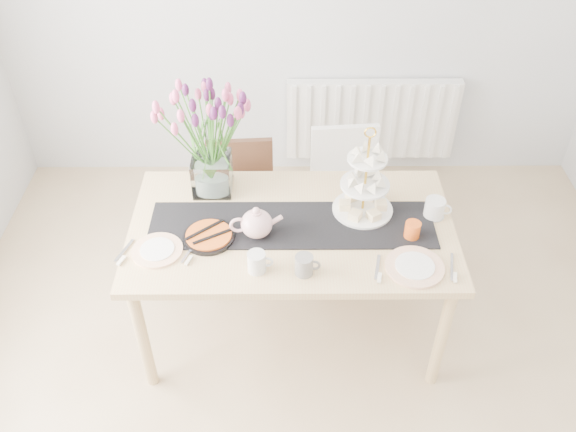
{
  "coord_description": "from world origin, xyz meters",
  "views": [
    {
      "loc": [
        -0.11,
        -1.52,
        2.74
      ],
      "look_at": [
        -0.1,
        0.67,
        0.85
      ],
      "focal_mm": 38.0,
      "sensor_mm": 36.0,
      "label": 1
    }
  ],
  "objects_px": {
    "chair_brown": "(242,197)",
    "chair_white": "(345,184)",
    "plate_right": "(415,267)",
    "mug_white": "(257,262)",
    "cream_jug": "(434,208)",
    "mug_orange": "(412,230)",
    "tulip_vase": "(207,124)",
    "plate_left": "(157,250)",
    "mug_grey": "(304,265)",
    "dining_table": "(292,237)",
    "cake_stand": "(364,191)",
    "radiator": "(371,120)",
    "teapot": "(257,224)",
    "tart_tin": "(209,236)"
  },
  "relations": [
    {
      "from": "chair_brown",
      "to": "chair_white",
      "type": "xyz_separation_m",
      "value": [
        0.63,
        0.1,
        0.02
      ]
    },
    {
      "from": "chair_white",
      "to": "plate_right",
      "type": "height_order",
      "value": "chair_white"
    },
    {
      "from": "mug_white",
      "to": "chair_brown",
      "type": "bearing_deg",
      "value": 98.08
    },
    {
      "from": "cream_jug",
      "to": "mug_orange",
      "type": "relative_size",
      "value": 1.12
    },
    {
      "from": "tulip_vase",
      "to": "plate_left",
      "type": "relative_size",
      "value": 3.0
    },
    {
      "from": "mug_grey",
      "to": "cream_jug",
      "type": "bearing_deg",
      "value": 33.18
    },
    {
      "from": "cream_jug",
      "to": "mug_grey",
      "type": "height_order",
      "value": "cream_jug"
    },
    {
      "from": "tulip_vase",
      "to": "mug_grey",
      "type": "bearing_deg",
      "value": -53.29
    },
    {
      "from": "dining_table",
      "to": "mug_grey",
      "type": "relative_size",
      "value": 16.18
    },
    {
      "from": "cake_stand",
      "to": "plate_right",
      "type": "distance_m",
      "value": 0.46
    },
    {
      "from": "chair_white",
      "to": "dining_table",
      "type": "bearing_deg",
      "value": -120.37
    },
    {
      "from": "mug_white",
      "to": "radiator",
      "type": "bearing_deg",
      "value": 67.08
    },
    {
      "from": "tulip_vase",
      "to": "mug_grey",
      "type": "xyz_separation_m",
      "value": [
        0.46,
        -0.62,
        -0.35
      ]
    },
    {
      "from": "teapot",
      "to": "mug_white",
      "type": "bearing_deg",
      "value": -94.15
    },
    {
      "from": "cake_stand",
      "to": "tart_tin",
      "type": "relative_size",
      "value": 1.8
    },
    {
      "from": "dining_table",
      "to": "plate_left",
      "type": "relative_size",
      "value": 6.67
    },
    {
      "from": "mug_white",
      "to": "teapot",
      "type": "bearing_deg",
      "value": 91.45
    },
    {
      "from": "chair_brown",
      "to": "mug_white",
      "type": "distance_m",
      "value": 0.98
    },
    {
      "from": "chair_white",
      "to": "tulip_vase",
      "type": "bearing_deg",
      "value": -156.56
    },
    {
      "from": "cake_stand",
      "to": "mug_orange",
      "type": "bearing_deg",
      "value": -41.89
    },
    {
      "from": "cream_jug",
      "to": "mug_orange",
      "type": "distance_m",
      "value": 0.21
    },
    {
      "from": "chair_white",
      "to": "tart_tin",
      "type": "relative_size",
      "value": 3.28
    },
    {
      "from": "cake_stand",
      "to": "plate_left",
      "type": "relative_size",
      "value": 1.86
    },
    {
      "from": "dining_table",
      "to": "mug_grey",
      "type": "height_order",
      "value": "mug_grey"
    },
    {
      "from": "chair_white",
      "to": "tart_tin",
      "type": "bearing_deg",
      "value": -137.67
    },
    {
      "from": "teapot",
      "to": "mug_white",
      "type": "relative_size",
      "value": 2.43
    },
    {
      "from": "dining_table",
      "to": "chair_white",
      "type": "xyz_separation_m",
      "value": [
        0.33,
        0.7,
        -0.2
      ]
    },
    {
      "from": "radiator",
      "to": "cream_jug",
      "type": "bearing_deg",
      "value": -84.71
    },
    {
      "from": "cream_jug",
      "to": "mug_grey",
      "type": "bearing_deg",
      "value": -132.31
    },
    {
      "from": "cake_stand",
      "to": "mug_grey",
      "type": "distance_m",
      "value": 0.53
    },
    {
      "from": "radiator",
      "to": "cake_stand",
      "type": "height_order",
      "value": "cake_stand"
    },
    {
      "from": "chair_white",
      "to": "plate_left",
      "type": "bearing_deg",
      "value": -142.67
    },
    {
      "from": "dining_table",
      "to": "mug_white",
      "type": "relative_size",
      "value": 15.92
    },
    {
      "from": "mug_grey",
      "to": "plate_left",
      "type": "bearing_deg",
      "value": 170.61
    },
    {
      "from": "tulip_vase",
      "to": "cream_jug",
      "type": "height_order",
      "value": "tulip_vase"
    },
    {
      "from": "teapot",
      "to": "plate_left",
      "type": "relative_size",
      "value": 1.02
    },
    {
      "from": "chair_brown",
      "to": "mug_grey",
      "type": "relative_size",
      "value": 7.95
    },
    {
      "from": "cake_stand",
      "to": "plate_left",
      "type": "xyz_separation_m",
      "value": [
        -0.99,
        -0.29,
        -0.12
      ]
    },
    {
      "from": "tart_tin",
      "to": "plate_right",
      "type": "height_order",
      "value": "tart_tin"
    },
    {
      "from": "mug_grey",
      "to": "tart_tin",
      "type": "bearing_deg",
      "value": 155.4
    },
    {
      "from": "chair_white",
      "to": "teapot",
      "type": "bearing_deg",
      "value": -127.92
    },
    {
      "from": "tulip_vase",
      "to": "tart_tin",
      "type": "bearing_deg",
      "value": -88.32
    },
    {
      "from": "chair_brown",
      "to": "cake_stand",
      "type": "bearing_deg",
      "value": -40.82
    },
    {
      "from": "chair_white",
      "to": "cream_jug",
      "type": "distance_m",
      "value": 0.8
    },
    {
      "from": "radiator",
      "to": "mug_white",
      "type": "bearing_deg",
      "value": -112.74
    },
    {
      "from": "plate_left",
      "to": "chair_white",
      "type": "bearing_deg",
      "value": 42.15
    },
    {
      "from": "tulip_vase",
      "to": "tart_tin",
      "type": "relative_size",
      "value": 2.91
    },
    {
      "from": "tulip_vase",
      "to": "teapot",
      "type": "distance_m",
      "value": 0.55
    },
    {
      "from": "radiator",
      "to": "teapot",
      "type": "bearing_deg",
      "value": -115.94
    },
    {
      "from": "tart_tin",
      "to": "plate_right",
      "type": "relative_size",
      "value": 0.92
    }
  ]
}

